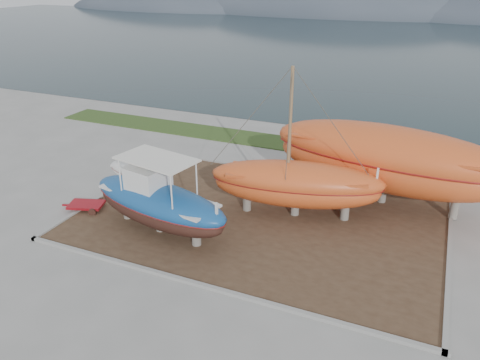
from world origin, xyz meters
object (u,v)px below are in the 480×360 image
at_px(orange_bare_hull, 386,167).
at_px(blue_caique, 158,195).
at_px(orange_sailboat, 298,145).
at_px(red_trailer, 87,207).
at_px(white_dinghy, 139,175).

bearing_deg(orange_bare_hull, blue_caique, -133.82).
bearing_deg(orange_sailboat, red_trailer, -171.47).
xyz_separation_m(blue_caique, orange_sailboat, (5.57, 4.21, 1.93)).
distance_m(white_dinghy, red_trailer, 3.78).
xyz_separation_m(orange_sailboat, orange_bare_hull, (3.96, 3.34, -1.75)).
xyz_separation_m(blue_caique, white_dinghy, (-3.93, 3.96, -1.26)).
height_order(orange_bare_hull, red_trailer, orange_bare_hull).
bearing_deg(red_trailer, orange_bare_hull, 8.72).
xyz_separation_m(white_dinghy, red_trailer, (-0.92, -3.63, -0.53)).
xyz_separation_m(white_dinghy, orange_sailboat, (9.50, 0.25, 3.18)).
height_order(blue_caique, orange_bare_hull, orange_bare_hull).
distance_m(white_dinghy, orange_bare_hull, 14.00).
relative_size(blue_caique, orange_sailboat, 0.90).
distance_m(orange_sailboat, red_trailer, 11.72).
height_order(blue_caique, white_dinghy, blue_caique).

